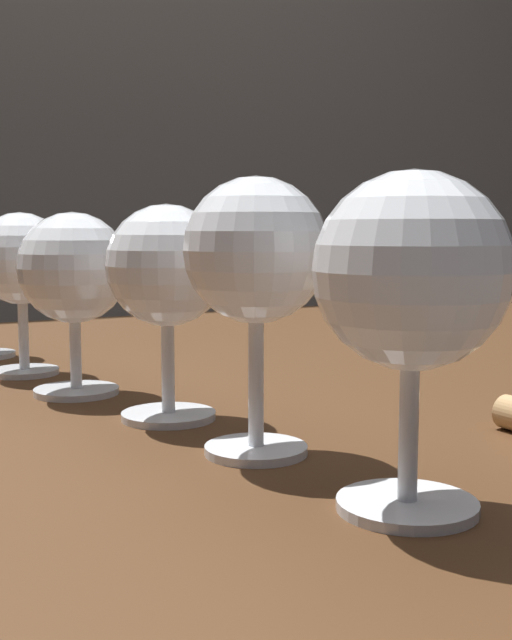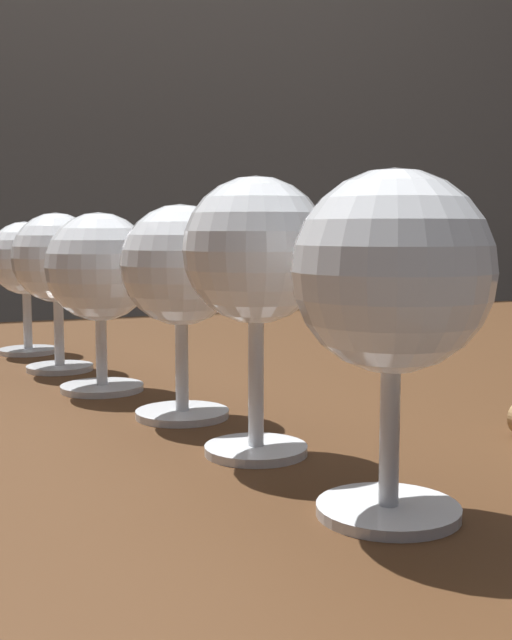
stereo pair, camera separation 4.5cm
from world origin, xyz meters
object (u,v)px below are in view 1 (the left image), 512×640
object	(u,v)px
wine_glass_pinot	(256,258)
wine_glass_amber	(74,273)
wine_glass_chardonnay	(167,270)
wine_glass_port	(412,280)
wine_glass_merlot	(21,262)

from	to	relation	value
wine_glass_pinot	wine_glass_amber	bearing A→B (deg)	101.45
wine_glass_pinot	wine_glass_chardonnay	world-z (taller)	wine_glass_pinot
wine_glass_port	wine_glass_pinot	distance (m)	0.12
wine_glass_amber	wine_glass_merlot	distance (m)	0.11
wine_glass_chardonnay	wine_glass_merlot	size ratio (longest dim) A/B	1.01
wine_glass_merlot	wine_glass_port	bearing A→B (deg)	-80.08
wine_glass_chardonnay	wine_glass_merlot	distance (m)	0.22
wine_glass_chardonnay	wine_glass_amber	bearing A→B (deg)	105.81
wine_glass_chardonnay	wine_glass_amber	distance (m)	0.12
wine_glass_chardonnay	wine_glass_pinot	bearing A→B (deg)	-83.46
wine_glass_chardonnay	wine_glass_port	bearing A→B (deg)	-82.59
wine_glass_chardonnay	wine_glass_merlot	xyz separation A→B (m)	(-0.05, 0.22, -0.00)
wine_glass_port	wine_glass_chardonnay	xyz separation A→B (m)	(-0.03, 0.22, -0.00)
wine_glass_port	wine_glass_pinot	size ratio (longest dim) A/B	0.98
wine_glass_port	wine_glass_merlot	bearing A→B (deg)	99.92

